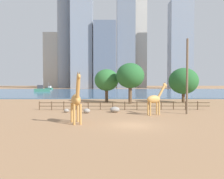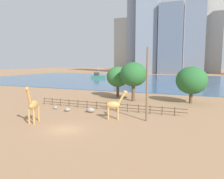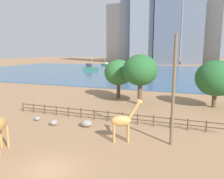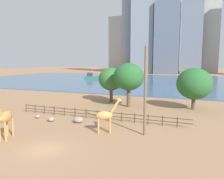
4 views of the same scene
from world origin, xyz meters
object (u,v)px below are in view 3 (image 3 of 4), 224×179
(boulder_near_fence, at_px, (37,118))
(boat_ferry, at_px, (105,64))
(tree_center_broad, at_px, (119,73))
(boulder_small, at_px, (86,123))
(boulder_by_pole, at_px, (54,122))
(utility_pole, at_px, (173,92))
(giraffe_companion, at_px, (123,121))
(boat_sailboat, at_px, (90,68))
(tree_right_tall, at_px, (140,70))
(tree_left_large, at_px, (216,78))

(boulder_near_fence, bearing_deg, boat_ferry, 106.96)
(tree_center_broad, bearing_deg, boulder_small, -84.98)
(boulder_by_pole, bearing_deg, utility_pole, -3.87)
(giraffe_companion, xyz_separation_m, boat_sailboat, (-36.22, 69.21, -0.84))
(giraffe_companion, bearing_deg, boat_sailboat, 94.54)
(tree_center_broad, xyz_separation_m, tree_right_tall, (4.74, -3.42, 0.82))
(boulder_by_pole, xyz_separation_m, boulder_small, (3.83, 0.81, 0.08))
(boat_ferry, relative_size, boat_sailboat, 0.70)
(tree_left_large, relative_size, tree_right_tall, 0.90)
(tree_center_broad, height_order, boat_sailboat, tree_center_broad)
(tree_center_broad, relative_size, boat_sailboat, 1.01)
(utility_pole, relative_size, boulder_near_fence, 13.77)
(boulder_by_pole, bearing_deg, boulder_near_fence, 165.25)
(giraffe_companion, relative_size, boulder_near_fence, 5.90)
(giraffe_companion, height_order, utility_pole, utility_pole)
(boulder_by_pole, bearing_deg, giraffe_companion, -10.71)
(boulder_near_fence, xyz_separation_m, boulder_by_pole, (2.93, -0.77, 0.06))
(boulder_by_pole, distance_m, boat_sailboat, 72.83)
(tree_right_tall, xyz_separation_m, boat_sailboat, (-34.44, 54.04, -4.31))
(giraffe_companion, relative_size, boulder_by_pole, 4.69)
(utility_pole, xyz_separation_m, boulder_near_fence, (-16.28, 1.67, -4.72))
(utility_pole, xyz_separation_m, boat_ferry, (-46.58, 101.05, -4.08))
(boulder_small, xyz_separation_m, tree_right_tall, (3.32, 12.67, 5.12))
(boulder_near_fence, bearing_deg, giraffe_companion, -11.72)
(boulder_near_fence, distance_m, boulder_small, 6.76)
(boulder_small, bearing_deg, boulder_by_pole, -168.01)
(giraffe_companion, height_order, boat_ferry, boat_ferry)
(tree_right_tall, bearing_deg, boulder_small, -104.70)
(utility_pole, relative_size, tree_left_large, 1.38)
(utility_pole, bearing_deg, boat_ferry, 114.75)
(giraffe_companion, height_order, tree_center_broad, tree_center_broad)
(boulder_by_pole, height_order, tree_center_broad, tree_center_broad)
(boulder_near_fence, relative_size, boat_ferry, 0.15)
(boulder_by_pole, distance_m, tree_right_tall, 16.12)
(giraffe_companion, height_order, tree_right_tall, tree_right_tall)
(boulder_near_fence, bearing_deg, boulder_small, 0.36)
(boat_ferry, bearing_deg, boulder_by_pole, 129.72)
(boulder_near_fence, relative_size, boat_sailboat, 0.10)
(giraffe_companion, bearing_deg, utility_pole, -12.96)
(giraffe_companion, height_order, tree_left_large, tree_left_large)
(giraffe_companion, relative_size, tree_center_broad, 0.61)
(giraffe_companion, height_order, boat_sailboat, boat_sailboat)
(tree_left_large, xyz_separation_m, boat_ferry, (-51.57, 84.83, -3.60))
(tree_center_broad, bearing_deg, utility_pole, -58.44)
(utility_pole, distance_m, tree_right_tall, 15.67)
(tree_left_large, bearing_deg, tree_right_tall, -170.67)
(boulder_small, bearing_deg, tree_right_tall, 75.30)
(giraffe_companion, distance_m, boat_sailboat, 78.12)
(giraffe_companion, bearing_deg, boulder_small, 130.79)
(boat_ferry, bearing_deg, boulder_near_fence, 128.32)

